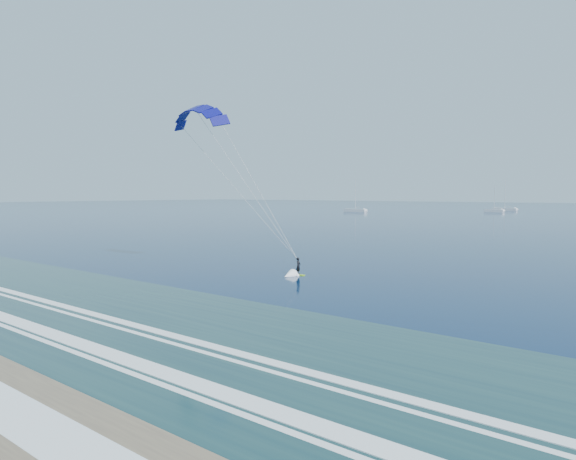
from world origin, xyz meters
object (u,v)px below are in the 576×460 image
at_px(kitesurfer_rig, 241,178).
at_px(sailboat_1, 494,211).
at_px(sailboat_0, 355,210).
at_px(sailboat_2, 505,209).

height_order(kitesurfer_rig, sailboat_1, kitesurfer_rig).
bearing_deg(kitesurfer_rig, sailboat_0, 117.27).
bearing_deg(sailboat_1, kitesurfer_rig, -80.65).
distance_m(sailboat_0, sailboat_2, 71.32).
relative_size(sailboat_0, sailboat_2, 0.99).
height_order(sailboat_0, sailboat_1, sailboat_0).
bearing_deg(sailboat_0, kitesurfer_rig, -62.73).
bearing_deg(sailboat_0, sailboat_1, 34.34).
bearing_deg(sailboat_0, sailboat_2, 50.93).
height_order(kitesurfer_rig, sailboat_0, kitesurfer_rig).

